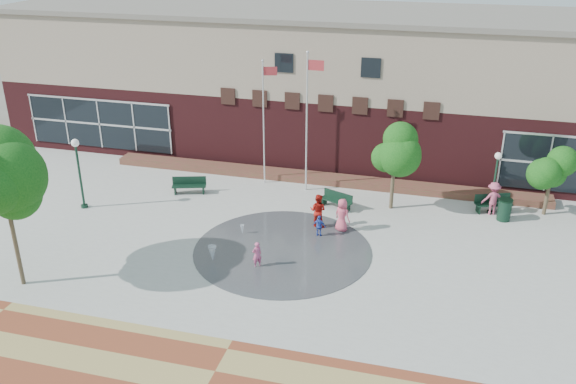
% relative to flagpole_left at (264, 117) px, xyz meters
% --- Properties ---
extents(ground, '(120.00, 120.00, 0.00)m').
position_rel_flagpole_left_xyz_m(ground, '(3.17, -10.62, -4.08)').
color(ground, '#666056').
rests_on(ground, ground).
extents(plaza_concrete, '(46.00, 18.00, 0.01)m').
position_rel_flagpole_left_xyz_m(plaza_concrete, '(3.17, -6.62, -4.07)').
color(plaza_concrete, '#A8A8A0').
rests_on(plaza_concrete, ground).
extents(splash_pad, '(8.40, 8.40, 0.01)m').
position_rel_flagpole_left_xyz_m(splash_pad, '(3.17, -7.62, -4.07)').
color(splash_pad, '#383A3D').
rests_on(splash_pad, ground).
extents(library_building, '(44.40, 10.40, 9.20)m').
position_rel_flagpole_left_xyz_m(library_building, '(3.17, 6.86, 0.57)').
color(library_building, '#4B181C').
rests_on(library_building, ground).
extents(flower_bed, '(26.00, 1.20, 0.40)m').
position_rel_flagpole_left_xyz_m(flower_bed, '(3.17, 0.98, -4.08)').
color(flower_bed, maroon).
rests_on(flower_bed, ground).
extents(flagpole_left, '(0.84, 0.28, 7.32)m').
position_rel_flagpole_left_xyz_m(flagpole_left, '(0.00, 0.00, 0.00)').
color(flagpole_left, silver).
rests_on(flagpole_left, ground).
extents(flagpole_right, '(0.99, 0.16, 8.00)m').
position_rel_flagpole_left_xyz_m(flagpole_right, '(2.63, -0.44, 0.39)').
color(flagpole_right, silver).
rests_on(flagpole_right, ground).
extents(lamp_left, '(0.42, 0.42, 3.92)m').
position_rel_flagpole_left_xyz_m(lamp_left, '(-8.49, -5.84, -1.64)').
color(lamp_left, '#133122').
rests_on(lamp_left, ground).
extents(lamp_right, '(0.36, 0.36, 3.45)m').
position_rel_flagpole_left_xyz_m(lamp_right, '(12.77, -0.91, -1.94)').
color(lamp_right, '#133122').
rests_on(lamp_right, ground).
extents(bench_left, '(1.98, 1.08, 0.96)m').
position_rel_flagpole_left_xyz_m(bench_left, '(-3.72, -2.62, -3.77)').
color(bench_left, '#133122').
rests_on(bench_left, ground).
extents(bench_mid, '(1.85, 1.14, 0.90)m').
position_rel_flagpole_left_xyz_m(bench_mid, '(4.73, -2.39, -3.79)').
color(bench_mid, '#133122').
rests_on(bench_mid, ground).
extents(bench_right, '(2.01, 1.20, 0.98)m').
position_rel_flagpole_left_xyz_m(bench_right, '(12.89, -0.70, -3.76)').
color(bench_right, '#133122').
rests_on(bench_right, ground).
extents(trash_can, '(0.73, 0.73, 1.19)m').
position_rel_flagpole_left_xyz_m(trash_can, '(13.40, -1.57, -3.47)').
color(trash_can, '#133122').
rests_on(trash_can, ground).
extents(tree_big_left, '(4.17, 4.17, 6.67)m').
position_rel_flagpole_left_xyz_m(tree_big_left, '(-6.80, -13.27, 0.69)').
color(tree_big_left, '#453827').
rests_on(tree_big_left, ground).
extents(tree_mid, '(2.87, 2.87, 4.85)m').
position_rel_flagpole_left_xyz_m(tree_mid, '(7.60, -1.63, -0.55)').
color(tree_mid, '#453827').
rests_on(tree_mid, ground).
extents(tree_small_right, '(2.16, 2.16, 3.69)m').
position_rel_flagpole_left_xyz_m(tree_small_right, '(15.52, -0.30, -1.39)').
color(tree_small_right, '#453827').
rests_on(tree_small_right, ground).
extents(water_jet_a, '(0.39, 0.39, 0.76)m').
position_rel_flagpole_left_xyz_m(water_jet_a, '(0.36, -9.44, -4.08)').
color(water_jet_a, white).
rests_on(water_jet_a, ground).
extents(water_jet_b, '(0.21, 0.21, 0.48)m').
position_rel_flagpole_left_xyz_m(water_jet_b, '(0.80, -6.55, -4.08)').
color(water_jet_b, white).
rests_on(water_jet_b, ground).
extents(child_splash, '(0.53, 0.53, 1.24)m').
position_rel_flagpole_left_xyz_m(child_splash, '(2.45, -9.32, -3.46)').
color(child_splash, '#CB5082').
rests_on(child_splash, ground).
extents(adult_red, '(0.94, 0.78, 1.77)m').
position_rel_flagpole_left_xyz_m(adult_red, '(4.23, -4.74, -3.19)').
color(adult_red, '#AA1710').
rests_on(adult_red, ground).
extents(adult_pink, '(1.00, 0.88, 1.73)m').
position_rel_flagpole_left_xyz_m(adult_pink, '(5.49, -4.90, -3.21)').
color(adult_pink, '#D95069').
rests_on(adult_pink, ground).
extents(child_blue, '(0.68, 0.35, 1.12)m').
position_rel_flagpole_left_xyz_m(child_blue, '(4.53, -5.78, -3.52)').
color(child_blue, '#324FB9').
rests_on(child_blue, ground).
extents(person_bench, '(1.31, 0.94, 1.82)m').
position_rel_flagpole_left_xyz_m(person_bench, '(12.82, -0.99, -3.17)').
color(person_bench, '#C24D6D').
rests_on(person_bench, ground).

